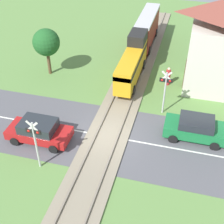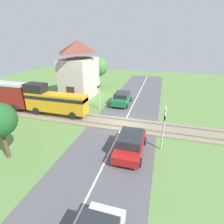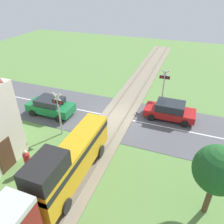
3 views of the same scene
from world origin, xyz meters
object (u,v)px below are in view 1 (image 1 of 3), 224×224
(crossing_signal_west_approach, at_px, (35,139))
(train, at_px, (140,42))
(crossing_signal_east_approach, at_px, (165,87))
(car_far_side, at_px, (195,128))
(pedestrian_by_station, at_px, (168,77))
(car_near_crossing, at_px, (39,131))

(crossing_signal_west_approach, bearing_deg, train, 77.77)
(train, distance_m, crossing_signal_east_approach, 8.00)
(car_far_side, relative_size, pedestrian_by_station, 2.56)
(car_far_side, height_order, crossing_signal_east_approach, crossing_signal_east_approach)
(car_near_crossing, xyz_separation_m, crossing_signal_west_approach, (1.01, -2.15, 1.41))
(car_near_crossing, xyz_separation_m, car_far_side, (9.68, 2.88, 0.01))
(train, relative_size, crossing_signal_west_approach, 4.01)
(train, height_order, pedestrian_by_station, train)
(car_near_crossing, distance_m, crossing_signal_east_approach, 8.98)
(crossing_signal_east_approach, bearing_deg, car_near_crossing, -145.45)
(car_far_side, bearing_deg, crossing_signal_west_approach, -149.89)
(car_near_crossing, bearing_deg, pedestrian_by_station, 51.44)
(pedestrian_by_station, bearing_deg, car_near_crossing, -128.56)
(crossing_signal_west_approach, bearing_deg, car_near_crossing, 115.13)
(car_near_crossing, xyz_separation_m, pedestrian_by_station, (7.17, 8.99, -0.07))
(train, bearing_deg, car_far_side, -59.81)
(train, bearing_deg, crossing_signal_east_approach, -66.80)
(car_near_crossing, relative_size, crossing_signal_east_approach, 1.19)
(train, xyz_separation_m, car_near_crossing, (-4.16, -12.38, -1.08))
(car_near_crossing, distance_m, crossing_signal_west_approach, 2.76)
(pedestrian_by_station, bearing_deg, crossing_signal_west_approach, -118.93)
(crossing_signal_west_approach, bearing_deg, crossing_signal_east_approach, 48.75)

